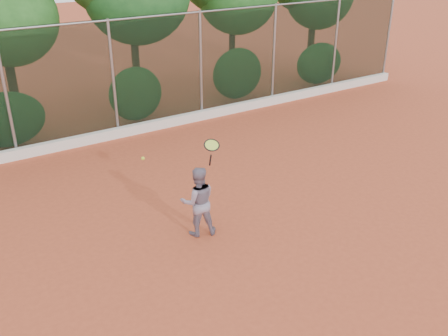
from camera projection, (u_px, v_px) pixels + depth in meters
ground at (251, 241)px, 10.15m from camera, size 80.00×80.00×0.00m
concrete_curb at (120, 132)px, 15.25m from camera, size 24.00×0.20×0.30m
tennis_player at (198, 201)px, 10.10m from camera, size 0.88×0.77×1.50m
chainlink_fence at (113, 76)px, 14.66m from camera, size 24.09×0.09×3.50m
tennis_racket at (212, 147)px, 9.78m from camera, size 0.40×0.38×0.59m
tennis_ball_in_flight at (143, 158)px, 9.22m from camera, size 0.07×0.07×0.07m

